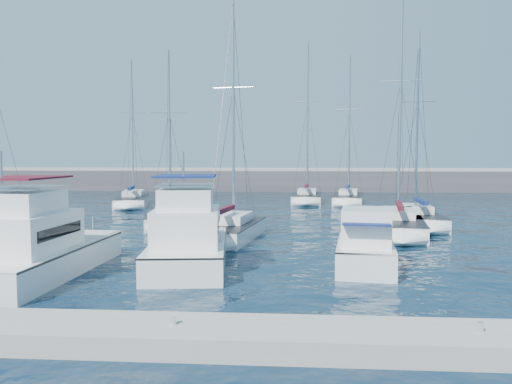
# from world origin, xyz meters

# --- Properties ---
(ground) EXTENTS (220.00, 220.00, 0.00)m
(ground) POSITION_xyz_m (0.00, 0.00, 0.00)
(ground) COLOR black
(ground) RESTS_ON ground
(breakwater) EXTENTS (160.00, 6.00, 4.45)m
(breakwater) POSITION_xyz_m (0.00, 52.00, 1.05)
(breakwater) COLOR #424244
(breakwater) RESTS_ON ground
(dock) EXTENTS (40.00, 2.20, 0.60)m
(dock) POSITION_xyz_m (0.00, -11.00, 0.30)
(dock) COLOR gray
(dock) RESTS_ON ground
(dock_cleat_centre) EXTENTS (0.16, 0.16, 0.25)m
(dock_cleat_centre) POSITION_xyz_m (0.00, -11.00, 0.72)
(dock_cleat_centre) COLOR silver
(dock_cleat_centre) RESTS_ON dock
(dock_cleat_near_stbd) EXTENTS (0.16, 0.16, 0.25)m
(dock_cleat_near_stbd) POSITION_xyz_m (8.00, -11.00, 0.72)
(dock_cleat_near_stbd) COLOR silver
(dock_cleat_near_stbd) RESTS_ON dock
(motor_yacht_port_inner) EXTENTS (3.82, 9.56, 4.69)m
(motor_yacht_port_inner) POSITION_xyz_m (-7.66, -3.69, 1.13)
(motor_yacht_port_inner) COLOR white
(motor_yacht_port_inner) RESTS_ON ground
(motor_yacht_stbd_inner) EXTENTS (4.35, 8.57, 4.69)m
(motor_yacht_stbd_inner) POSITION_xyz_m (-1.57, -1.53, 1.13)
(motor_yacht_stbd_inner) COLOR white
(motor_yacht_stbd_inner) RESTS_ON ground
(motor_yacht_stbd_outer) EXTENTS (3.24, 5.93, 3.20)m
(motor_yacht_stbd_outer) POSITION_xyz_m (6.50, -1.17, 0.94)
(motor_yacht_stbd_outer) COLOR white
(motor_yacht_stbd_outer) RESTS_ON ground
(sailboat_mid_b) EXTENTS (4.51, 8.43, 13.42)m
(sailboat_mid_b) POSITION_xyz_m (-5.93, 12.60, 0.51)
(sailboat_mid_b) COLOR silver
(sailboat_mid_b) RESTS_ON ground
(sailboat_mid_c) EXTENTS (4.08, 8.16, 15.08)m
(sailboat_mid_c) POSITION_xyz_m (-0.64, 6.73, 0.53)
(sailboat_mid_c) COLOR white
(sailboat_mid_c) RESTS_ON ground
(sailboat_mid_d) EXTENTS (4.75, 10.05, 16.49)m
(sailboat_mid_d) POSITION_xyz_m (10.38, 10.22, 0.53)
(sailboat_mid_d) COLOR white
(sailboat_mid_d) RESTS_ON ground
(sailboat_mid_e) EXTENTS (3.50, 7.73, 14.67)m
(sailboat_mid_e) POSITION_xyz_m (12.36, 13.31, 0.53)
(sailboat_mid_e) COLOR white
(sailboat_mid_e) RESTS_ON ground
(sailboat_back_a) EXTENTS (5.04, 9.83, 15.68)m
(sailboat_back_a) POSITION_xyz_m (-13.56, 27.42, 0.52)
(sailboat_back_a) COLOR white
(sailboat_back_a) RESTS_ON ground
(sailboat_back_b) EXTENTS (3.64, 7.88, 18.19)m
(sailboat_back_b) POSITION_xyz_m (4.86, 31.95, 0.57)
(sailboat_back_b) COLOR silver
(sailboat_back_b) RESTS_ON ground
(sailboat_back_c) EXTENTS (4.25, 8.58, 16.62)m
(sailboat_back_c) POSITION_xyz_m (9.37, 31.34, 0.55)
(sailboat_back_c) COLOR white
(sailboat_back_c) RESTS_ON ground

